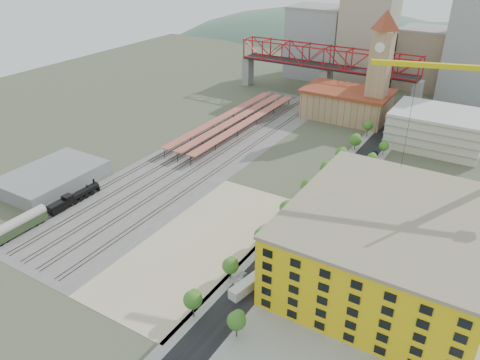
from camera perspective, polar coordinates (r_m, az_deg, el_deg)
The scene contains 32 objects.
ground at distance 149.01m, azimuth 3.67°, elevation -2.09°, with size 400.00×400.00×0.00m, color #474C38.
ballast_strip at distance 179.07m, azimuth -3.89°, elevation 3.30°, with size 36.00×165.00×0.06m, color #605E59.
dirt_lot at distance 128.19m, azimuth -4.64°, elevation -7.62°, with size 28.00×67.00×0.06m, color tan.
street_asphalt at distance 155.71m, azimuth 11.48°, elevation -1.22°, with size 12.00×170.00×0.06m, color black.
sidewalk_west at distance 157.32m, azimuth 9.62°, elevation -0.72°, with size 3.00×170.00×0.04m, color gray.
sidewalk_east at distance 154.29m, azimuth 13.38°, elevation -1.73°, with size 3.00×170.00×0.04m, color gray.
construction_pad at distance 121.34m, azimuth 18.42°, elevation -11.56°, with size 50.00×90.00×0.06m, color gray.
rail_tracks at distance 179.98m, azimuth -4.36°, elevation 3.46°, with size 26.56×160.00×0.18m.
platform_canopies at distance 201.28m, azimuth -0.60°, elevation 7.42°, with size 16.00×80.00×4.12m.
station_hall at distance 217.85m, azimuth 12.87°, elevation 9.08°, with size 38.00×24.00×13.10m.
clock_tower at distance 206.62m, azimuth 16.80°, elevation 13.98°, with size 12.00×12.00×52.00m.
parking_garage at distance 198.17m, azimuth 22.89°, elevation 5.77°, with size 34.00×26.00×14.00m, color silver.
truss_bridge at distance 241.88m, azimuth 10.51°, elevation 14.17°, with size 94.00×9.60×25.60m.
construction_building at distance 116.24m, azimuth 17.68°, elevation -7.56°, with size 44.60×50.60×18.80m.
warehouse at distance 167.23m, azimuth -21.93°, elevation 0.29°, with size 22.00×32.00×5.00m, color gray.
street_trees at distance 147.48m, azimuth 10.09°, elevation -2.85°, with size 15.40×124.40×8.00m.
skyline at distance 267.40m, azimuth 20.38°, elevation 15.10°, with size 133.00×46.00×60.00m.
distant_hills at distance 405.54m, azimuth 26.92°, elevation 2.40°, with size 647.00×264.00×227.00m.
locomotive at distance 153.71m, azimuth -19.36°, elevation -1.96°, with size 2.60×20.03×5.01m.
coach at distance 143.75m, azimuth -25.36°, elevation -4.96°, with size 2.87×16.69×5.24m.
site_trailer_a at distance 111.88m, azimuth 0.78°, elevation -12.81°, with size 2.58×9.80×2.68m, color silver.
site_trailer_b at distance 121.89m, azimuth 4.30°, elevation -8.97°, with size 2.55×9.68×2.65m, color silver.
site_trailer_c at distance 128.67m, azimuth 6.20°, elevation -6.87°, with size 2.49×9.45×2.59m, color silver.
site_trailer_d at distance 134.38m, azimuth 7.60°, elevation -5.28°, with size 2.55×9.69×2.65m, color silver.
car_0 at distance 114.65m, azimuth -0.09°, elevation -12.07°, with size 1.56×3.88×1.32m, color white.
car_1 at distance 114.94m, azimuth 0.05°, elevation -11.89°, with size 1.56×4.47×1.47m, color #96979B.
car_2 at distance 147.64m, azimuth 8.96°, elevation -2.41°, with size 2.20×4.76×1.32m, color black.
car_3 at distance 163.92m, azimuth 11.68°, elevation 0.59°, with size 2.05×5.05×1.47m, color navy.
car_4 at distance 116.89m, azimuth 4.21°, elevation -11.21°, with size 1.66×4.13×1.41m, color #B8B8B8.
car_5 at distance 131.60m, azimuth 8.26°, elevation -6.44°, with size 1.54×4.42×1.46m, color #A1A2A6.
car_6 at distance 162.19m, azimuth 13.63°, elevation 0.05°, with size 2.42×5.24×1.46m, color black.
car_7 at distance 182.07m, azimuth 15.98°, elevation 2.92°, with size 2.19×5.39×1.56m, color navy.
Camera 1 is at (58.88, -115.02, 74.21)m, focal length 35.00 mm.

